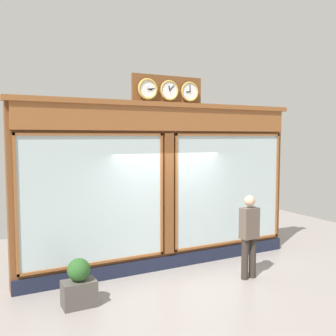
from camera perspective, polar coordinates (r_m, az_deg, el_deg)
ground_plane at (r=6.47m, az=12.46°, el=-21.56°), size 14.00×14.00×0.00m
shop_facade at (r=8.32m, az=-0.41°, el=-2.56°), size 6.47×0.42×4.12m
pedestrian at (r=7.96m, az=11.92°, el=-9.38°), size 0.37×0.23×1.69m
planter_box at (r=6.96m, az=-13.02°, el=-17.65°), size 0.56×0.36×0.44m
planter_shrub at (r=6.81m, az=-13.08°, el=-14.45°), size 0.38×0.38×0.38m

